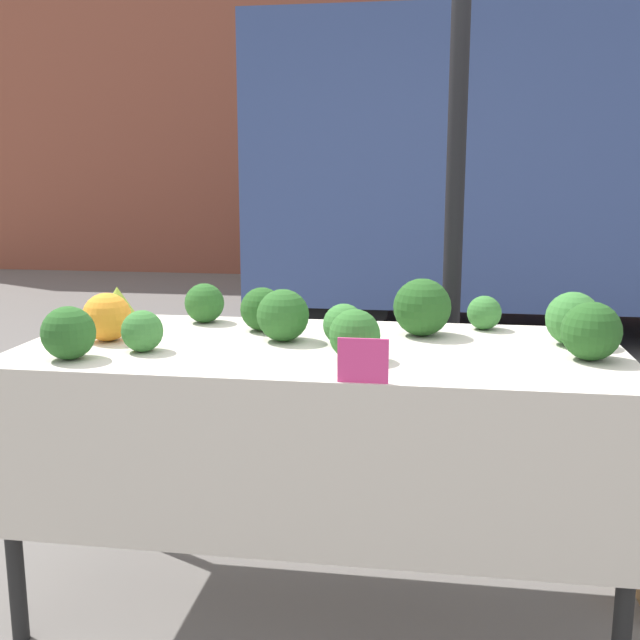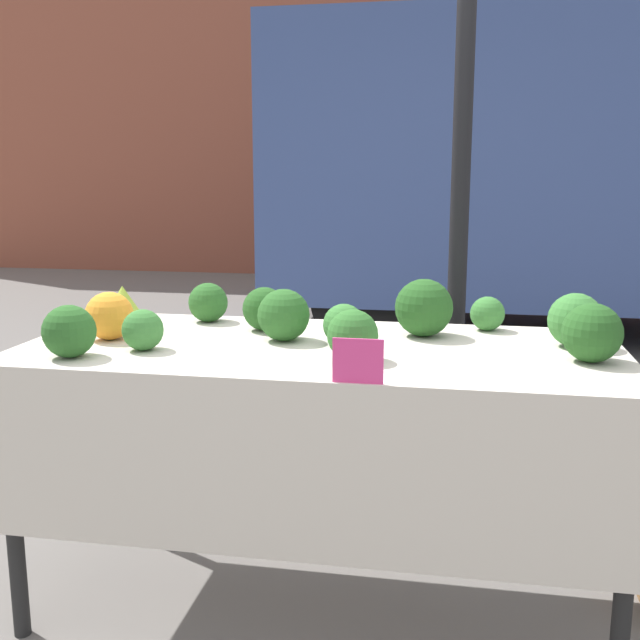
{
  "view_description": "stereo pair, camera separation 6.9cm",
  "coord_description": "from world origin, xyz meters",
  "views": [
    {
      "loc": [
        0.34,
        -2.24,
        1.39
      ],
      "look_at": [
        0.0,
        0.0,
        0.95
      ],
      "focal_mm": 42.0,
      "sensor_mm": 36.0,
      "label": 1
    },
    {
      "loc": [
        0.41,
        -2.23,
        1.39
      ],
      "look_at": [
        0.0,
        0.0,
        0.95
      ],
      "focal_mm": 42.0,
      "sensor_mm": 36.0,
      "label": 2
    }
  ],
  "objects": [
    {
      "name": "broccoli_head_9",
      "position": [
        0.52,
        0.32,
        0.92
      ],
      "size": [
        0.12,
        0.12,
        0.12
      ],
      "color": "#387533",
      "rests_on": "market_table"
    },
    {
      "name": "building_facade",
      "position": [
        0.0,
        8.26,
        3.11
      ],
      "size": [
        16.0,
        0.6,
        6.21
      ],
      "color": "brown",
      "rests_on": "ground_plane"
    },
    {
      "name": "parked_truck",
      "position": [
        1.12,
        4.62,
        1.39
      ],
      "size": [
        4.98,
        2.15,
        2.62
      ],
      "color": "#384C84",
      "rests_on": "ground_plane"
    },
    {
      "name": "broccoli_head_7",
      "position": [
        -0.51,
        -0.16,
        0.93
      ],
      "size": [
        0.13,
        0.13,
        0.13
      ],
      "color": "#387533",
      "rests_on": "market_table"
    },
    {
      "name": "broccoli_head_10",
      "position": [
        -0.23,
        0.19,
        0.94
      ],
      "size": [
        0.15,
        0.15,
        0.15
      ],
      "color": "#23511E",
      "rests_on": "market_table"
    },
    {
      "name": "broccoli_head_0",
      "position": [
        0.77,
        0.12,
        0.95
      ],
      "size": [
        0.17,
        0.17,
        0.17
      ],
      "color": "#387533",
      "rests_on": "market_table"
    },
    {
      "name": "romanesco_head",
      "position": [
        -0.8,
        0.31,
        0.93
      ],
      "size": [
        0.15,
        0.15,
        0.12
      ],
      "color": "#93B238",
      "rests_on": "market_table"
    },
    {
      "name": "broccoli_head_1",
      "position": [
        0.13,
        -0.17,
        0.94
      ],
      "size": [
        0.15,
        0.15,
        0.15
      ],
      "color": "#2D6628",
      "rests_on": "market_table"
    },
    {
      "name": "tent_pole",
      "position": [
        0.41,
        0.62,
        1.27
      ],
      "size": [
        0.07,
        0.07,
        2.53
      ],
      "color": "black",
      "rests_on": "ground_plane"
    },
    {
      "name": "broccoli_head_4",
      "position": [
        -0.13,
        0.04,
        0.95
      ],
      "size": [
        0.17,
        0.17,
        0.17
      ],
      "color": "#285B23",
      "rests_on": "market_table"
    },
    {
      "name": "broccoli_head_2",
      "position": [
        0.31,
        0.19,
        0.96
      ],
      "size": [
        0.19,
        0.19,
        0.19
      ],
      "color": "#23511E",
      "rests_on": "market_table"
    },
    {
      "name": "broccoli_head_6",
      "position": [
        -0.46,
        0.3,
        0.94
      ],
      "size": [
        0.14,
        0.14,
        0.14
      ],
      "color": "#285B23",
      "rests_on": "market_table"
    },
    {
      "name": "broccoli_head_5",
      "position": [
        0.79,
        -0.07,
        0.95
      ],
      "size": [
        0.17,
        0.17,
        0.17
      ],
      "color": "#23511E",
      "rests_on": "market_table"
    },
    {
      "name": "ground_plane",
      "position": [
        0.0,
        0.0,
        0.0
      ],
      "size": [
        40.0,
        40.0,
        0.0
      ],
      "primitive_type": "plane",
      "color": "slate"
    },
    {
      "name": "price_sign",
      "position": [
        0.17,
        -0.4,
        0.92
      ],
      "size": [
        0.13,
        0.01,
        0.12
      ],
      "color": "#E53D84",
      "rests_on": "market_table"
    },
    {
      "name": "broccoli_head_3",
      "position": [
        -0.68,
        -0.28,
        0.94
      ],
      "size": [
        0.15,
        0.15,
        0.15
      ],
      "color": "#285B23",
      "rests_on": "market_table"
    },
    {
      "name": "market_table",
      "position": [
        0.0,
        -0.07,
        0.75
      ],
      "size": [
        1.85,
        0.83,
        0.87
      ],
      "color": "beige",
      "rests_on": "ground_plane"
    },
    {
      "name": "orange_cauliflower",
      "position": [
        -0.68,
        -0.04,
        0.94
      ],
      "size": [
        0.15,
        0.15,
        0.15
      ],
      "color": "orange",
      "rests_on": "market_table"
    },
    {
      "name": "broccoli_head_8",
      "position": [
        0.07,
        0.01,
        0.93
      ],
      "size": [
        0.13,
        0.13,
        0.13
      ],
      "color": "#387533",
      "rests_on": "market_table"
    }
  ]
}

